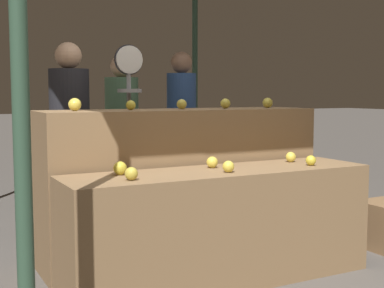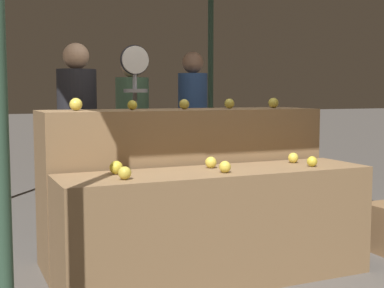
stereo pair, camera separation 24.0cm
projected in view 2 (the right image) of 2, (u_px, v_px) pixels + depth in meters
ground_plane at (218, 281)px, 3.59m from camera, size 60.00×60.00×0.00m
display_counter_front at (218, 226)px, 3.55m from camera, size 2.12×0.55×0.75m
display_counter_back at (183, 184)px, 4.08m from camera, size 2.12×0.55×1.14m
apple_front_0 at (125, 173)px, 3.14m from camera, size 0.08×0.08×0.08m
apple_front_1 at (225, 167)px, 3.41m from camera, size 0.08×0.08×0.08m
apple_front_2 at (312, 161)px, 3.69m from camera, size 0.07×0.07×0.07m
apple_front_3 at (116, 168)px, 3.34m from camera, size 0.09×0.09×0.09m
apple_front_4 at (210, 162)px, 3.62m from camera, size 0.08×0.08×0.08m
apple_front_5 at (293, 158)px, 3.89m from camera, size 0.07×0.07×0.07m
apple_back_0 at (76, 104)px, 3.70m from camera, size 0.09×0.09×0.09m
apple_back_1 at (132, 105)px, 3.86m from camera, size 0.07×0.07×0.07m
apple_back_2 at (184, 104)px, 4.02m from camera, size 0.08×0.08×0.08m
apple_back_3 at (229, 104)px, 4.19m from camera, size 0.08×0.08×0.08m
apple_back_4 at (273, 103)px, 4.34m from camera, size 0.08×0.08×0.08m
produce_scale at (135, 102)px, 4.46m from camera, size 0.25×0.20×1.66m
person_vendor_at_scale at (77, 126)px, 4.56m from camera, size 0.36×0.36×1.68m
person_customer_left at (133, 125)px, 5.32m from camera, size 0.42×0.42×1.62m
person_customer_right at (193, 119)px, 5.56m from camera, size 0.35×0.35×1.68m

